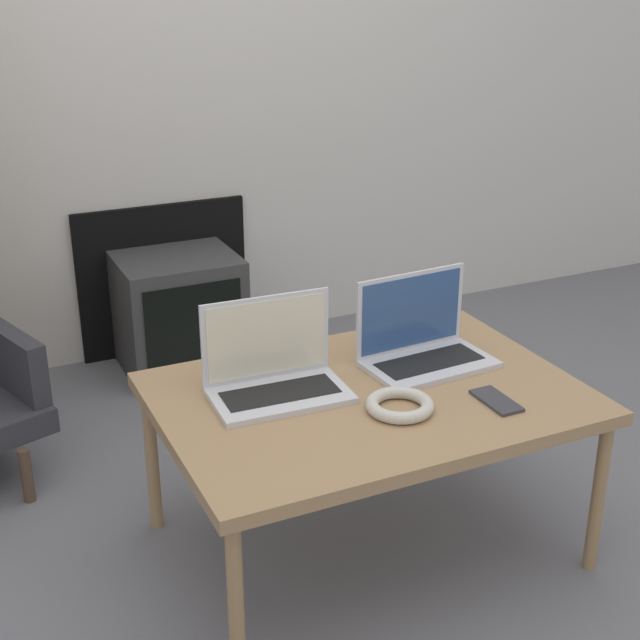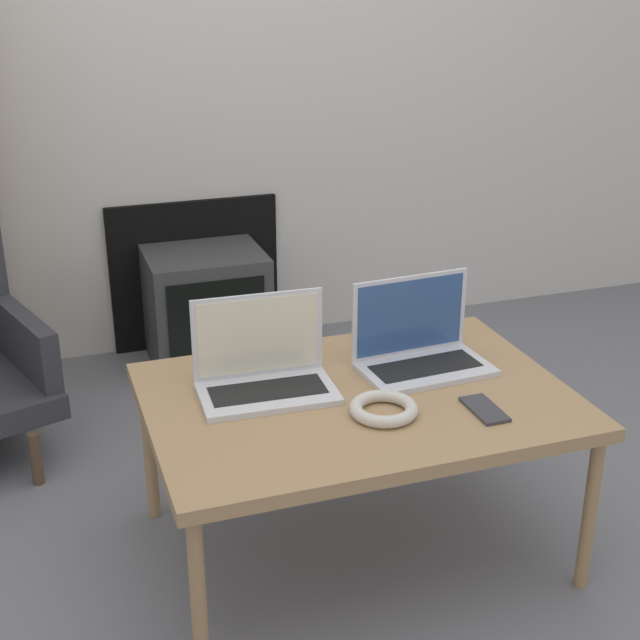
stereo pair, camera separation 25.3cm
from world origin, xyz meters
TOP-DOWN VIEW (x-y plane):
  - ground_plane at (0.00, 0.00)m, footprint 14.00×14.00m
  - wall_back at (-0.00, 1.75)m, footprint 7.00×0.08m
  - table at (0.00, 0.16)m, footprint 1.08×0.76m
  - laptop_left at (-0.22, 0.26)m, footprint 0.36×0.23m
  - laptop_right at (0.22, 0.26)m, footprint 0.36×0.23m
  - headphones at (0.02, 0.03)m, footprint 0.17×0.17m
  - phone at (0.27, -0.03)m, footprint 0.07×0.15m
  - tv at (-0.12, 1.51)m, footprint 0.46×0.39m

SIDE VIEW (x-z plane):
  - ground_plane at x=0.00m, z-range 0.00..0.00m
  - tv at x=-0.12m, z-range 0.00..0.46m
  - table at x=0.00m, z-range 0.20..0.68m
  - phone at x=0.27m, z-range 0.48..0.49m
  - headphones at x=0.02m, z-range 0.48..0.51m
  - laptop_left at x=-0.22m, z-range 0.42..0.66m
  - laptop_right at x=0.22m, z-range 0.42..0.66m
  - wall_back at x=0.00m, z-range -0.01..2.59m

